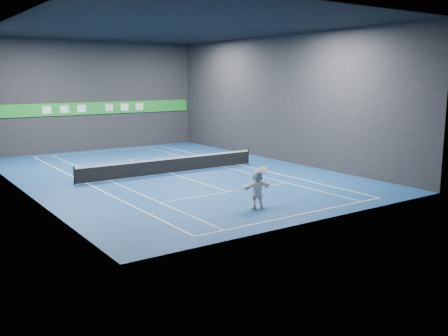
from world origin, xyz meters
TOP-DOWN VIEW (x-y plane):
  - ground at (0.00, 0.00)m, footprint 26.00×26.00m
  - ceiling at (0.00, 0.00)m, footprint 26.00×26.00m
  - wall_back at (0.00, 13.00)m, footprint 18.00×0.10m
  - wall_front at (0.00, -13.00)m, footprint 18.00×0.10m
  - wall_left at (-9.00, 0.00)m, footprint 0.10×26.00m
  - wall_right at (9.00, 0.00)m, footprint 0.10×26.00m
  - baseline_near at (0.00, -11.89)m, footprint 10.98×0.08m
  - baseline_far at (0.00, 11.89)m, footprint 10.98×0.08m
  - sideline_doubles_left at (-5.49, 0.00)m, footprint 0.08×23.78m
  - sideline_doubles_right at (5.49, 0.00)m, footprint 0.08×23.78m
  - sideline_singles_left at (-4.11, 0.00)m, footprint 0.06×23.78m
  - sideline_singles_right at (4.11, 0.00)m, footprint 0.06×23.78m
  - service_line_near at (0.00, -6.40)m, footprint 8.23×0.06m
  - service_line_far at (0.00, 6.40)m, footprint 8.23×0.06m
  - center_service_line at (0.00, 0.00)m, footprint 0.06×12.80m
  - player at (-0.86, -9.90)m, footprint 1.71×0.62m
  - tennis_ball at (-1.30, -9.86)m, footprint 0.06×0.06m
  - tennis_net at (0.00, 0.00)m, footprint 12.50×0.10m
  - sponsor_banner at (0.00, 12.93)m, footprint 17.64×0.11m
  - tennis_racket at (-0.50, -9.85)m, footprint 0.42×0.36m

SIDE VIEW (x-z plane):
  - ground at x=0.00m, z-range 0.00..0.00m
  - baseline_near at x=0.00m, z-range 0.00..0.01m
  - baseline_far at x=0.00m, z-range 0.00..0.01m
  - sideline_doubles_left at x=-5.49m, z-range 0.00..0.01m
  - sideline_doubles_right at x=5.49m, z-range 0.00..0.01m
  - sideline_singles_left at x=-4.11m, z-range 0.00..0.01m
  - sideline_singles_right at x=4.11m, z-range 0.00..0.01m
  - service_line_near at x=0.00m, z-range 0.00..0.01m
  - service_line_far at x=0.00m, z-range 0.00..0.01m
  - center_service_line at x=0.00m, z-range 0.00..0.01m
  - tennis_net at x=0.00m, z-range 0.00..1.07m
  - player at x=-0.86m, z-range 0.00..1.82m
  - tennis_racket at x=-0.50m, z-range 1.25..2.03m
  - tennis_ball at x=-1.30m, z-range 3.14..3.20m
  - sponsor_banner at x=0.00m, z-range 3.00..4.00m
  - wall_back at x=0.00m, z-range 0.00..9.00m
  - wall_front at x=0.00m, z-range 0.00..9.00m
  - wall_left at x=-9.00m, z-range 0.00..9.00m
  - wall_right at x=9.00m, z-range 0.00..9.00m
  - ceiling at x=0.00m, z-range 9.00..9.00m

